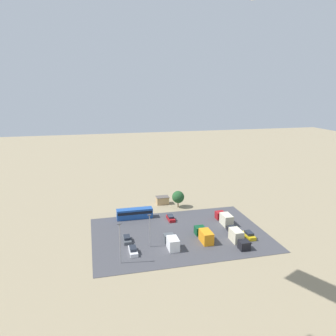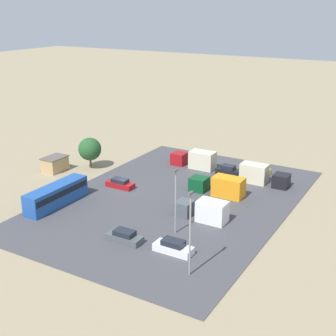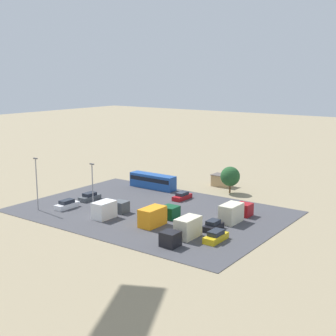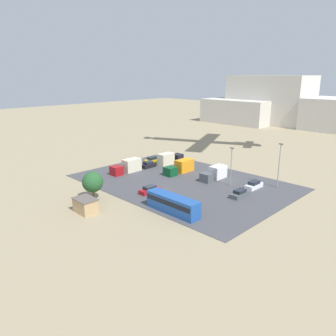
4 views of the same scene
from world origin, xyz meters
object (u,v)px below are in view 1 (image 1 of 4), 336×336
(parked_car_0, at_px, (171,218))
(parked_car_3, at_px, (127,239))
(parked_truck_2, at_px, (238,238))
(parked_car_1, at_px, (232,230))
(parked_car_4, at_px, (133,251))
(bus, at_px, (135,213))
(parked_truck_3, at_px, (204,235))
(parked_truck_0, at_px, (172,242))
(parked_car_2, at_px, (249,235))
(parked_truck_1, at_px, (225,218))
(shed_building, at_px, (162,200))

(parked_car_0, bearing_deg, parked_car_3, 37.51)
(parked_truck_2, bearing_deg, parked_car_1, -101.99)
(parked_car_4, bearing_deg, parked_car_0, 51.99)
(parked_car_1, bearing_deg, bus, 146.61)
(parked_car_1, bearing_deg, parked_truck_3, -164.38)
(parked_truck_0, distance_m, parked_truck_3, 9.40)
(parked_car_0, bearing_deg, parked_truck_2, 124.56)
(parked_car_2, distance_m, parked_truck_1, 10.87)
(parked_car_0, bearing_deg, parked_car_2, 136.30)
(parked_truck_0, distance_m, parked_truck_1, 21.70)
(parked_car_0, xyz_separation_m, parked_truck_1, (-14.83, 5.96, 0.82))
(bus, relative_size, parked_car_0, 2.33)
(parked_car_0, distance_m, parked_truck_0, 17.30)
(parked_car_4, relative_size, parked_truck_1, 0.59)
(bus, distance_m, parked_car_3, 15.55)
(bus, bearing_deg, parked_car_1, 56.61)
(parked_car_2, height_order, parked_truck_0, parked_truck_0)
(parked_car_4, bearing_deg, parked_truck_1, 22.19)
(parked_truck_0, xyz_separation_m, parked_truck_3, (-9.22, -1.83, 0.05))
(parked_car_4, bearing_deg, parked_truck_3, 7.87)
(parked_car_3, bearing_deg, shed_building, 59.36)
(parked_truck_3, bearing_deg, parked_truck_0, -168.78)
(parked_truck_2, bearing_deg, parked_truck_3, -26.76)
(bus, distance_m, parked_car_1, 29.64)
(parked_car_2, distance_m, parked_car_4, 31.08)
(parked_truck_1, bearing_deg, parked_car_0, 158.11)
(parked_car_1, relative_size, parked_truck_0, 0.55)
(parked_truck_0, bearing_deg, shed_building, 81.49)
(bus, relative_size, parked_truck_1, 1.33)
(bus, distance_m, parked_truck_0, 21.65)
(parked_car_1, height_order, parked_truck_3, parked_truck_3)
(shed_building, relative_size, bus, 0.40)
(shed_building, distance_m, parked_truck_1, 24.92)
(parked_car_4, bearing_deg, parked_car_1, 10.43)
(parked_car_2, height_order, parked_truck_2, parked_truck_2)
(parked_car_4, height_order, parked_truck_2, parked_truck_2)
(parked_car_1, bearing_deg, parked_car_0, 139.15)
(parked_car_3, bearing_deg, parked_truck_2, -15.84)
(parked_truck_3, bearing_deg, parked_truck_1, 43.39)
(shed_building, distance_m, parked_car_1, 30.30)
(parked_car_1, distance_m, parked_truck_0, 18.87)
(bus, xyz_separation_m, parked_truck_2, (-23.36, 22.76, -0.23))
(shed_building, distance_m, parked_truck_3, 29.94)
(parked_car_3, xyz_separation_m, parked_truck_2, (-27.49, 7.80, 0.81))
(parked_car_1, bearing_deg, parked_truck_0, -166.57)
(parked_car_2, distance_m, parked_truck_3, 12.13)
(parked_car_0, distance_m, parked_truck_3, 15.92)
(shed_building, xyz_separation_m, parked_car_0, (0.76, 14.60, -0.62))
(shed_building, relative_size, parked_truck_3, 0.51)
(parked_car_3, height_order, parked_truck_0, parked_truck_0)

